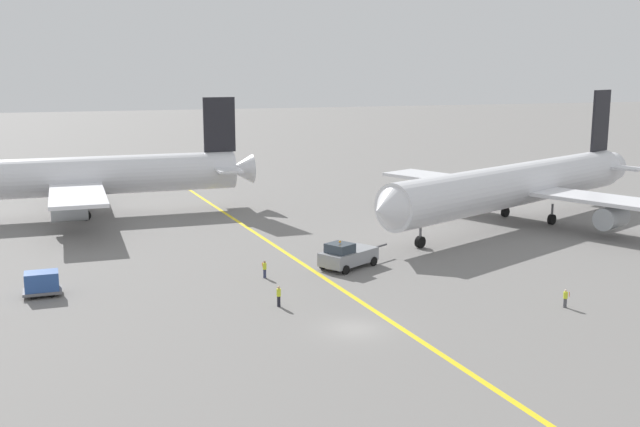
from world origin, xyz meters
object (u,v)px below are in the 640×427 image
Objects in this scene: airliner_being_pushed at (518,185)px; ground_crew_wing_walker_right at (265,269)px; ground_crew_ramp_agent_by_cones at (279,296)px; gse_container_dolly_flat at (42,283)px; airliner_at_gate_left at (60,178)px; pushback_tug at (347,255)px; ground_crew_marshaller_foreground at (565,298)px.

ground_crew_wing_walker_right is at bearing -158.32° from airliner_being_pushed.
ground_crew_ramp_agent_by_cones is (-0.99, -8.77, 0.06)m from ground_crew_wing_walker_right.
gse_container_dolly_flat reaches higher than ground_crew_wing_walker_right.
airliner_at_gate_left is 16.11× the size of gse_container_dolly_flat.
pushback_tug is 4.98× the size of ground_crew_ramp_agent_by_cones.
ground_crew_ramp_agent_by_cones reaches higher than ground_crew_marshaller_foreground.
pushback_tug is at bearing 45.42° from ground_crew_ramp_agent_by_cones.
airliner_being_pushed is 14.92× the size of gse_container_dolly_flat.
ground_crew_wing_walker_right is at bearing -1.33° from gse_container_dolly_flat.
gse_container_dolly_flat is at bearing 157.74° from ground_crew_marshaller_foreground.
airliner_being_pushed is 30.99m from pushback_tug.
ground_crew_ramp_agent_by_cones is (18.72, -9.23, -0.25)m from gse_container_dolly_flat.
pushback_tug is (-27.69, -13.43, -3.66)m from airliner_being_pushed.
pushback_tug is at bearing 126.29° from ground_crew_marshaller_foreground.
gse_container_dolly_flat is 20.87m from ground_crew_ramp_agent_by_cones.
airliner_at_gate_left is 1.08× the size of airliner_being_pushed.
ground_crew_wing_walker_right is 8.83m from ground_crew_ramp_agent_by_cones.
pushback_tug is at bearing -53.14° from airliner_at_gate_left.
ground_crew_wing_walker_right reaches higher than ground_crew_marshaller_foreground.
ground_crew_ramp_agent_by_cones is at bearing -96.46° from ground_crew_wing_walker_right.
airliner_being_pushed is 34.49m from ground_crew_marshaller_foreground.
pushback_tug is at bearing 6.71° from ground_crew_wing_walker_right.
ground_crew_ramp_agent_by_cones is at bearing 161.25° from ground_crew_marshaller_foreground.
airliner_being_pushed reaches higher than pushback_tug.
pushback_tug is 5.29× the size of ground_crew_wing_walker_right.
pushback_tug reaches higher than ground_crew_ramp_agent_by_cones.
ground_crew_marshaller_foreground is at bearing -53.71° from pushback_tug.
gse_container_dolly_flat is 44.46m from ground_crew_marshaller_foreground.
ground_crew_ramp_agent_by_cones is (-37.33, -23.21, -4.00)m from airliner_being_pushed.
gse_container_dolly_flat is (-1.46, -36.44, -4.04)m from airliner_at_gate_left.
ground_crew_marshaller_foreground is 26.98m from ground_crew_wing_walker_right.
ground_crew_ramp_agent_by_cones is (17.26, -45.67, -4.29)m from airliner_at_gate_left.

